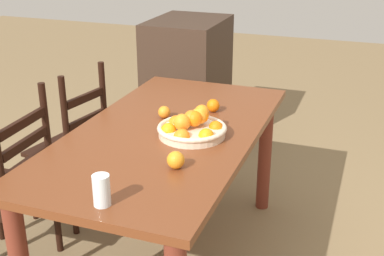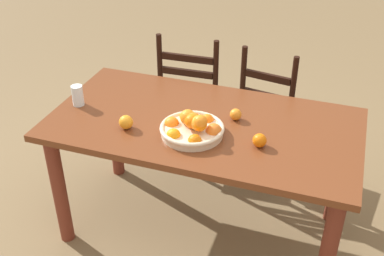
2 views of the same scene
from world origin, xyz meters
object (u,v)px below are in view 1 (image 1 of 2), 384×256
object	(u,v)px
cabinet	(188,81)
drinking_glass	(102,190)
orange_loose_0	(176,160)
chair_near_window	(7,190)
fruit_bowl	(192,127)
chair_by_cabinet	(73,150)
orange_loose_1	(164,112)
orange_loose_2	(213,105)
dining_table	(167,153)

from	to	relation	value
cabinet	drinking_glass	bearing A→B (deg)	-166.77
orange_loose_0	drinking_glass	xyz separation A→B (m)	(-0.37, 0.14, 0.02)
chair_near_window	drinking_glass	bearing A→B (deg)	60.30
cabinet	fruit_bowl	distance (m)	1.80
chair_by_cabinet	fruit_bowl	bearing A→B (deg)	82.52
orange_loose_1	drinking_glass	size ratio (longest dim) A/B	0.54
orange_loose_2	drinking_glass	bearing A→B (deg)	175.86
dining_table	orange_loose_0	bearing A→B (deg)	-151.56
orange_loose_2	orange_loose_0	bearing A→B (deg)	-174.81
dining_table	chair_by_cabinet	distance (m)	0.79
cabinet	orange_loose_0	xyz separation A→B (m)	(-2.00, -0.70, 0.31)
orange_loose_1	orange_loose_2	xyz separation A→B (m)	(0.18, -0.21, 0.00)
chair_near_window	cabinet	xyz separation A→B (m)	(1.96, -0.25, 0.04)
chair_near_window	cabinet	bearing A→B (deg)	170.26
dining_table	orange_loose_2	world-z (taller)	orange_loose_2
cabinet	drinking_glass	distance (m)	2.46
cabinet	orange_loose_0	bearing A→B (deg)	-160.80
dining_table	orange_loose_1	size ratio (longest dim) A/B	26.02
chair_by_cabinet	orange_loose_2	distance (m)	0.93
chair_near_window	orange_loose_0	world-z (taller)	chair_near_window
orange_loose_0	orange_loose_1	world-z (taller)	orange_loose_0
chair_by_cabinet	orange_loose_0	size ratio (longest dim) A/B	12.99
cabinet	drinking_glass	xyz separation A→B (m)	(-2.37, -0.56, 0.33)
dining_table	chair_near_window	size ratio (longest dim) A/B	1.69
cabinet	orange_loose_2	xyz separation A→B (m)	(-1.31, -0.64, 0.31)
chair_by_cabinet	orange_loose_1	bearing A→B (deg)	91.31
fruit_bowl	orange_loose_1	xyz separation A→B (m)	(0.17, 0.22, -0.01)
orange_loose_1	orange_loose_2	size ratio (longest dim) A/B	0.91
fruit_bowl	orange_loose_2	bearing A→B (deg)	1.40
orange_loose_1	drinking_glass	distance (m)	0.90
drinking_glass	cabinet	bearing A→B (deg)	13.32
orange_loose_1	orange_loose_2	bearing A→B (deg)	-50.03
orange_loose_0	orange_loose_2	world-z (taller)	orange_loose_0
fruit_bowl	chair_by_cabinet	bearing A→B (deg)	73.12
chair_by_cabinet	drinking_glass	size ratio (longest dim) A/B	8.14
dining_table	orange_loose_0	size ratio (longest dim) A/B	22.29
drinking_glass	chair_near_window	bearing A→B (deg)	62.83
cabinet	orange_loose_2	world-z (taller)	cabinet
dining_table	orange_loose_0	world-z (taller)	orange_loose_0
orange_loose_0	fruit_bowl	bearing A→B (deg)	8.90
chair_near_window	dining_table	bearing A→B (deg)	110.22
dining_table	orange_loose_1	xyz separation A→B (m)	(0.16, 0.08, 0.15)
orange_loose_2	dining_table	bearing A→B (deg)	158.13
chair_near_window	orange_loose_0	distance (m)	1.01
dining_table	orange_loose_2	distance (m)	0.39
fruit_bowl	orange_loose_0	size ratio (longest dim) A/B	4.46
dining_table	fruit_bowl	size ratio (longest dim) A/B	5.00
cabinet	drinking_glass	world-z (taller)	cabinet
dining_table	fruit_bowl	distance (m)	0.22
fruit_bowl	chair_near_window	bearing A→B (deg)	108.65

